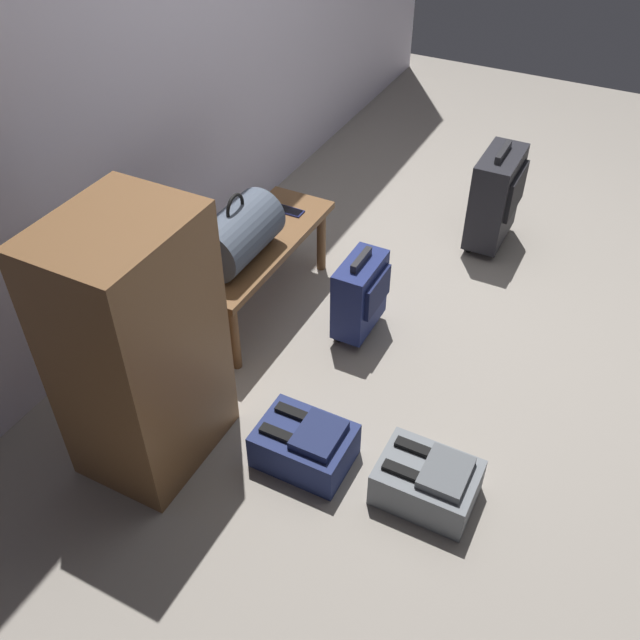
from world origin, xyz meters
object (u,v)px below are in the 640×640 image
at_px(backpack_grey, 428,482).
at_px(duffel_bag_slate, 238,234).
at_px(cell_phone, 290,211).
at_px(bench, 257,252).
at_px(side_cabinet, 138,348).
at_px(backpack_navy, 305,445).
at_px(suitcase_small_navy, 360,294).
at_px(suitcase_upright_charcoal, 496,196).

bearing_deg(backpack_grey, duffel_bag_slate, 64.30).
xyz_separation_m(cell_phone, backpack_grey, (-1.03, -1.17, -0.32)).
height_order(bench, side_cabinet, side_cabinet).
xyz_separation_m(bench, backpack_navy, (-0.78, -0.68, -0.25)).
xyz_separation_m(bench, suitcase_small_navy, (0.05, -0.54, -0.11)).
xyz_separation_m(duffel_bag_slate, suitcase_upright_charcoal, (1.26, -0.89, -0.23)).
distance_m(cell_phone, side_cabinet, 1.30).
distance_m(duffel_bag_slate, backpack_grey, 1.39).
height_order(bench, duffel_bag_slate, duffel_bag_slate).
relative_size(duffel_bag_slate, suitcase_upright_charcoal, 0.73).
bearing_deg(bench, suitcase_small_navy, -84.93).
distance_m(cell_phone, backpack_grey, 1.59).
bearing_deg(cell_phone, bench, 177.23).
relative_size(backpack_navy, side_cabinet, 0.35).
relative_size(duffel_bag_slate, backpack_grey, 1.16).
bearing_deg(suitcase_small_navy, bench, 95.07).
bearing_deg(suitcase_small_navy, duffel_bag_slate, 110.42).
relative_size(cell_phone, backpack_navy, 0.38).
distance_m(suitcase_upright_charcoal, suitcase_small_navy, 1.12).
xyz_separation_m(suitcase_upright_charcoal, backpack_navy, (-1.89, 0.21, -0.22)).
distance_m(bench, side_cabinet, 1.01).
height_order(duffel_bag_slate, backpack_navy, duffel_bag_slate).
bearing_deg(suitcase_small_navy, suitcase_upright_charcoal, -17.97).
bearing_deg(backpack_navy, backpack_grey, -83.73).
height_order(backpack_navy, side_cabinet, side_cabinet).
relative_size(cell_phone, backpack_grey, 0.38).
xyz_separation_m(bench, backpack_grey, (-0.73, -1.19, -0.25)).
xyz_separation_m(cell_phone, side_cabinet, (-1.29, -0.08, 0.14)).
height_order(duffel_bag_slate, suitcase_small_navy, duffel_bag_slate).
bearing_deg(suitcase_small_navy, backpack_navy, -170.55).
xyz_separation_m(cell_phone, suitcase_upright_charcoal, (0.80, -0.87, -0.10)).
bearing_deg(duffel_bag_slate, suitcase_small_navy, -69.58).
xyz_separation_m(cell_phone, suitcase_small_navy, (-0.26, -0.53, -0.17)).
distance_m(duffel_bag_slate, suitcase_upright_charcoal, 1.56).
bearing_deg(backpack_grey, backpack_navy, 96.27).
height_order(suitcase_upright_charcoal, side_cabinet, side_cabinet).
relative_size(suitcase_small_navy, backpack_navy, 1.21).
bearing_deg(suitcase_upright_charcoal, cell_phone, 132.68).
xyz_separation_m(suitcase_upright_charcoal, suitcase_small_navy, (-1.06, 0.34, -0.07)).
bearing_deg(side_cabinet, suitcase_upright_charcoal, -20.79).
height_order(suitcase_small_navy, backpack_navy, suitcase_small_navy).
bearing_deg(duffel_bag_slate, cell_phone, -1.85).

